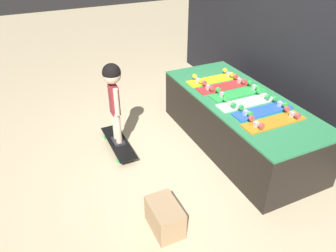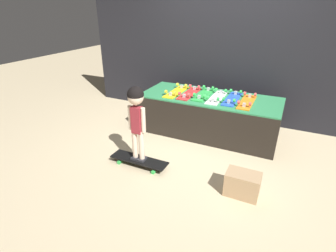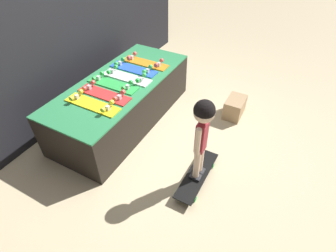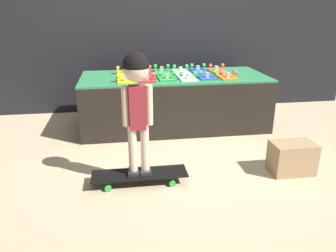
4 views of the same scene
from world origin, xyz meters
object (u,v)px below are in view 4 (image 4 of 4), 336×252
at_px(skateboard_green_on_rack, 164,74).
at_px(child, 137,91).
at_px(skateboard_white_on_rack, 184,74).
at_px(skateboard_red_on_rack, 145,75).
at_px(skateboard_on_floor, 140,175).
at_px(skateboard_blue_on_rack, 202,73).
at_px(storage_box, 292,158).
at_px(skateboard_yellow_on_rack, 125,76).
at_px(skateboard_orange_on_rack, 222,73).

xyz_separation_m(skateboard_green_on_rack, child, (-0.39, -1.34, 0.14)).
relative_size(skateboard_green_on_rack, skateboard_white_on_rack, 1.00).
bearing_deg(skateboard_red_on_rack, skateboard_on_floor, -97.28).
height_order(skateboard_on_floor, child, child).
height_order(skateboard_green_on_rack, skateboard_blue_on_rack, same).
xyz_separation_m(skateboard_red_on_rack, skateboard_on_floor, (-0.17, -1.29, -0.55)).
xyz_separation_m(skateboard_on_floor, child, (-0.00, 0.00, 0.69)).
xyz_separation_m(child, storage_box, (1.30, -0.00, -0.63)).
height_order(skateboard_yellow_on_rack, storage_box, skateboard_yellow_on_rack).
bearing_deg(skateboard_red_on_rack, skateboard_blue_on_rack, 3.16).
bearing_deg(skateboard_red_on_rack, skateboard_white_on_rack, -0.79).
height_order(skateboard_yellow_on_rack, skateboard_red_on_rack, same).
xyz_separation_m(skateboard_blue_on_rack, storage_box, (0.47, -1.33, -0.49)).
distance_m(skateboard_orange_on_rack, child, 1.67).
height_order(skateboard_yellow_on_rack, skateboard_blue_on_rack, same).
distance_m(skateboard_white_on_rack, skateboard_orange_on_rack, 0.44).
bearing_deg(skateboard_green_on_rack, skateboard_red_on_rack, -168.82).
bearing_deg(skateboard_white_on_rack, skateboard_on_floor, -115.36).
height_order(skateboard_blue_on_rack, storage_box, skateboard_blue_on_rack).
relative_size(skateboard_yellow_on_rack, skateboard_orange_on_rack, 1.00).
xyz_separation_m(skateboard_red_on_rack, skateboard_green_on_rack, (0.22, 0.04, 0.00)).
height_order(skateboard_red_on_rack, skateboard_orange_on_rack, same).
relative_size(skateboard_orange_on_rack, child, 0.69).
distance_m(skateboard_white_on_rack, child, 1.43).
bearing_deg(skateboard_orange_on_rack, storage_box, -79.06).
relative_size(skateboard_blue_on_rack, skateboard_on_floor, 0.87).
distance_m(skateboard_yellow_on_rack, skateboard_red_on_rack, 0.22).
bearing_deg(storage_box, skateboard_on_floor, 179.94).
xyz_separation_m(skateboard_white_on_rack, skateboard_orange_on_rack, (0.44, -0.00, 0.00)).
relative_size(skateboard_yellow_on_rack, skateboard_blue_on_rack, 1.00).
height_order(skateboard_red_on_rack, skateboard_white_on_rack, same).
height_order(skateboard_white_on_rack, skateboard_on_floor, skateboard_white_on_rack).
relative_size(skateboard_green_on_rack, skateboard_on_floor, 0.87).
bearing_deg(skateboard_green_on_rack, skateboard_yellow_on_rack, -172.90).
xyz_separation_m(skateboard_green_on_rack, skateboard_white_on_rack, (0.22, -0.05, 0.00)).
bearing_deg(skateboard_blue_on_rack, child, -122.04).
height_order(skateboard_white_on_rack, skateboard_orange_on_rack, same).
bearing_deg(skateboard_yellow_on_rack, skateboard_red_on_rack, 2.93).
bearing_deg(skateboard_blue_on_rack, skateboard_red_on_rack, -176.84).
xyz_separation_m(skateboard_red_on_rack, skateboard_blue_on_rack, (0.67, 0.04, 0.00)).
bearing_deg(child, skateboard_blue_on_rack, 57.93).
bearing_deg(skateboard_yellow_on_rack, storage_box, -43.32).
bearing_deg(skateboard_on_floor, skateboard_yellow_on_rack, 92.56).
bearing_deg(child, skateboard_green_on_rack, 73.81).
relative_size(child, storage_box, 2.68).
distance_m(skateboard_blue_on_rack, child, 1.57).
xyz_separation_m(skateboard_green_on_rack, skateboard_orange_on_rack, (0.67, -0.05, 0.00)).
bearing_deg(skateboard_green_on_rack, skateboard_white_on_rack, -12.69).
bearing_deg(skateboard_red_on_rack, skateboard_green_on_rack, 11.18).
relative_size(skateboard_yellow_on_rack, skateboard_green_on_rack, 1.00).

